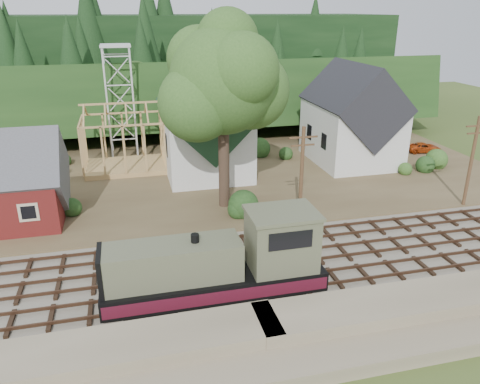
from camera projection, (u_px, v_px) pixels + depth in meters
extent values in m
plane|color=#384C1E|center=(227.00, 270.00, 30.73)|extent=(140.00, 140.00, 0.00)
cube|color=#7F7259|center=(263.00, 357.00, 23.06)|extent=(64.00, 5.00, 1.60)
cube|color=#726B5B|center=(227.00, 269.00, 30.70)|extent=(64.00, 11.00, 0.16)
cube|color=brown|center=(188.00, 178.00, 46.94)|extent=(64.00, 26.00, 0.30)
cube|color=#1E3F19|center=(166.00, 125.00, 68.67)|extent=(70.00, 28.96, 12.74)
cube|color=black|center=(157.00, 105.00, 83.12)|extent=(80.00, 20.00, 12.00)
cube|color=silver|center=(204.00, 139.00, 47.96)|extent=(8.00, 12.00, 6.40)
cube|color=#1B3C25|center=(203.00, 108.00, 46.78)|extent=(8.40, 12.96, 8.40)
cube|color=silver|center=(214.00, 99.00, 40.63)|extent=(2.40, 2.40, 4.00)
cone|color=#1B3C25|center=(213.00, 60.00, 39.42)|extent=(5.37, 5.37, 2.60)
cube|color=silver|center=(351.00, 132.00, 50.62)|extent=(8.00, 10.00, 6.40)
cube|color=black|center=(354.00, 103.00, 49.45)|extent=(8.40, 10.80, 8.40)
cube|color=tan|center=(126.00, 166.00, 49.06)|extent=(8.00, 6.00, 0.50)
cube|color=tan|center=(120.00, 103.00, 46.62)|extent=(8.00, 0.18, 0.18)
cube|color=silver|center=(107.00, 104.00, 50.80)|extent=(0.18, 0.18, 12.00)
cube|color=silver|center=(134.00, 103.00, 51.42)|extent=(0.18, 0.18, 12.00)
cube|color=silver|center=(108.00, 100.00, 53.33)|extent=(0.18, 0.18, 12.00)
cube|color=silver|center=(133.00, 99.00, 53.95)|extent=(0.18, 0.18, 12.00)
cube|color=silver|center=(115.00, 46.00, 50.17)|extent=(3.20, 3.20, 0.25)
cylinder|color=#38281E|center=(224.00, 161.00, 38.63)|extent=(0.90, 0.90, 8.00)
sphere|color=#345921|center=(223.00, 81.00, 36.25)|extent=(8.40, 8.40, 8.40)
sphere|color=#345921|center=(250.00, 90.00, 38.08)|extent=(6.40, 6.40, 6.40)
sphere|color=#345921|center=(197.00, 103.00, 35.59)|extent=(6.00, 6.00, 6.00)
cylinder|color=#4C331E|center=(301.00, 178.00, 35.52)|extent=(0.28, 0.28, 8.00)
cube|color=#4C331E|center=(303.00, 137.00, 34.35)|extent=(2.20, 0.12, 0.12)
cube|color=#4C331E|center=(303.00, 145.00, 34.57)|extent=(1.80, 0.12, 0.12)
cylinder|color=#4C331E|center=(471.00, 164.00, 38.87)|extent=(0.28, 0.28, 8.00)
cube|color=#4C331E|center=(478.00, 126.00, 37.69)|extent=(2.20, 0.12, 0.12)
cube|color=#4C331E|center=(477.00, 133.00, 37.91)|extent=(1.80, 0.12, 0.12)
cube|color=black|center=(215.00, 294.00, 27.59)|extent=(12.73, 2.65, 0.37)
cube|color=black|center=(215.00, 283.00, 27.32)|extent=(12.73, 3.08, 1.17)
cube|color=#5C5D43|center=(173.00, 262.00, 26.18)|extent=(7.64, 2.44, 2.23)
cube|color=#5C5D43|center=(282.00, 240.00, 27.38)|extent=(3.82, 2.97, 3.39)
cube|color=#5C5D43|center=(283.00, 213.00, 26.74)|extent=(4.03, 3.18, 0.21)
cube|color=black|center=(291.00, 241.00, 25.75)|extent=(2.55, 0.06, 1.06)
cube|color=#501121|center=(220.00, 298.00, 25.91)|extent=(12.73, 0.04, 0.74)
cube|color=#501121|center=(210.00, 269.00, 28.73)|extent=(12.73, 0.04, 0.74)
cylinder|color=black|center=(195.00, 240.00, 26.01)|extent=(0.47, 0.47, 0.74)
imported|color=#4E70A8|center=(38.00, 212.00, 37.27)|extent=(1.86, 3.50, 1.13)
imported|color=#B1390E|center=(424.00, 147.00, 54.69)|extent=(4.15, 2.32, 1.10)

